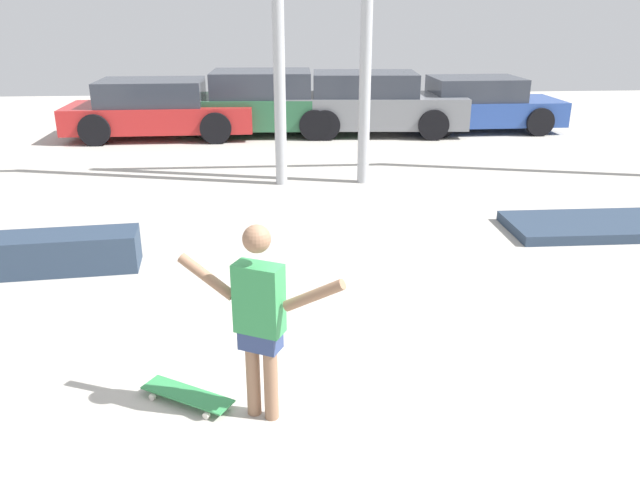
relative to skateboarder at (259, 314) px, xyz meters
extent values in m
plane|color=#B2ADA3|center=(0.97, 0.65, -0.87)|extent=(36.00, 36.00, 0.00)
cylinder|color=#8C664C|center=(-0.07, 0.03, -0.51)|extent=(0.11, 0.11, 0.73)
cylinder|color=#8C664C|center=(0.07, -0.03, -0.51)|extent=(0.11, 0.11, 0.73)
cube|color=navy|center=(0.00, 0.00, -0.20)|extent=(0.34, 0.28, 0.16)
cube|color=#338C4C|center=(0.00, 0.00, 0.12)|extent=(0.39, 0.31, 0.53)
sphere|color=#8C664C|center=(0.00, 0.00, 0.58)|extent=(0.20, 0.20, 0.20)
cylinder|color=#8C664C|center=(-0.38, 0.19, 0.22)|extent=(0.45, 0.28, 0.31)
cylinder|color=#8C664C|center=(0.38, -0.19, 0.22)|extent=(0.45, 0.28, 0.31)
cube|color=#338C4C|center=(-0.61, 0.22, -0.80)|extent=(0.78, 0.59, 0.01)
cylinder|color=silver|center=(-0.32, 0.17, -0.85)|extent=(0.06, 0.06, 0.05)
cylinder|color=silver|center=(-0.43, -0.02, -0.85)|extent=(0.06, 0.06, 0.05)
cylinder|color=silver|center=(-0.78, 0.45, -0.85)|extent=(0.06, 0.06, 0.05)
cylinder|color=silver|center=(-0.89, 0.26, -0.85)|extent=(0.06, 0.06, 0.05)
cube|color=#28384C|center=(-3.01, 2.95, -0.65)|extent=(3.01, 0.83, 0.45)
cube|color=#28384C|center=(4.67, 3.89, -0.80)|extent=(2.58, 1.14, 0.14)
cylinder|color=#A5A8AD|center=(0.25, 6.68, 1.99)|extent=(0.20, 0.20, 5.72)
cylinder|color=#A5A8AD|center=(1.69, 6.68, 1.99)|extent=(0.20, 0.20, 5.72)
cube|color=red|center=(-2.54, 11.07, -0.39)|extent=(4.35, 1.82, 0.58)
cube|color=#2D333D|center=(-2.71, 11.07, 0.19)|extent=(2.40, 1.66, 0.57)
cylinder|color=black|center=(-1.21, 11.95, -0.52)|extent=(0.71, 0.23, 0.71)
cylinder|color=black|center=(-1.19, 10.22, -0.52)|extent=(0.71, 0.23, 0.71)
cylinder|color=black|center=(-3.89, 11.92, -0.52)|extent=(0.71, 0.23, 0.71)
cylinder|color=black|center=(-3.87, 10.19, -0.52)|extent=(0.71, 0.23, 0.71)
cube|color=#28603D|center=(0.03, 11.37, -0.32)|extent=(4.32, 1.97, 0.71)
cube|color=#2D333D|center=(-0.14, 11.37, 0.33)|extent=(2.40, 1.76, 0.60)
cylinder|color=black|center=(1.38, 12.22, -0.52)|extent=(0.71, 0.24, 0.70)
cylinder|color=black|center=(1.32, 10.43, -0.52)|extent=(0.71, 0.24, 0.70)
cylinder|color=black|center=(-1.26, 12.31, -0.52)|extent=(0.71, 0.24, 0.70)
cylinder|color=black|center=(-1.32, 10.52, -0.52)|extent=(0.71, 0.24, 0.70)
cube|color=slate|center=(2.51, 11.17, -0.31)|extent=(4.57, 1.99, 0.73)
cube|color=#2D333D|center=(2.33, 11.18, 0.33)|extent=(2.56, 1.72, 0.54)
cylinder|color=black|center=(3.95, 11.90, -0.52)|extent=(0.73, 0.27, 0.71)
cylinder|color=black|center=(3.84, 10.25, -0.52)|extent=(0.73, 0.27, 0.71)
cylinder|color=black|center=(1.19, 12.08, -0.52)|extent=(0.73, 0.27, 0.71)
cylinder|color=black|center=(1.08, 10.44, -0.52)|extent=(0.73, 0.27, 0.71)
cube|color=#284793|center=(5.29, 11.38, -0.40)|extent=(3.95, 1.77, 0.59)
cube|color=#2D333D|center=(5.13, 11.38, 0.17)|extent=(2.18, 1.60, 0.54)
cylinder|color=black|center=(6.49, 12.24, -0.54)|extent=(0.68, 0.23, 0.67)
cylinder|color=black|center=(6.52, 10.57, -0.54)|extent=(0.68, 0.23, 0.67)
cylinder|color=black|center=(4.06, 12.20, -0.54)|extent=(0.68, 0.23, 0.67)
cylinder|color=black|center=(4.09, 10.53, -0.54)|extent=(0.68, 0.23, 0.67)
camera|label=1|loc=(0.14, -4.05, 2.09)|focal=35.00mm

